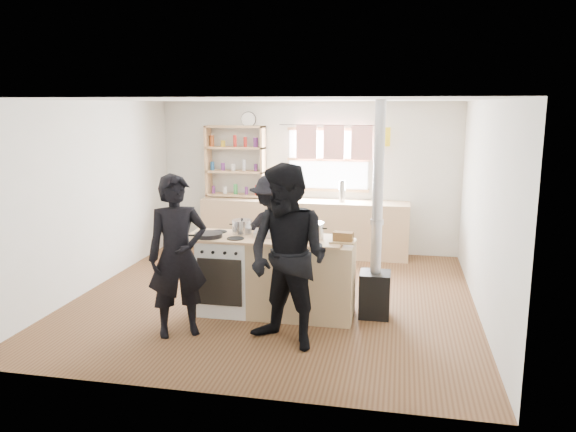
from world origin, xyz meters
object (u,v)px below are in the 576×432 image
object	(u,v)px
flue_heater	(376,263)
person_far	(272,234)
person_near_right	(288,257)
cooking_island	(276,276)
thermos	(342,192)
person_near_left	(178,256)
roast_tray	(268,233)
stockpot_stove	(242,227)
stockpot_counter	(312,230)
skillet_greens	(209,235)
bread_board	(343,238)

from	to	relation	value
flue_heater	person_far	bearing A→B (deg)	154.26
person_near_right	person_far	size ratio (longest dim) A/B	1.21
cooking_island	thermos	bearing A→B (deg)	80.33
person_near_right	thermos	bearing A→B (deg)	112.63
cooking_island	flue_heater	distance (m)	1.17
thermos	person_near_left	distance (m)	3.81
roast_tray	stockpot_stove	distance (m)	0.33
cooking_island	person_near_left	size ratio (longest dim) A/B	1.13
thermos	flue_heater	distance (m)	2.73
roast_tray	stockpot_counter	xyz separation A→B (m)	(0.52, -0.02, 0.06)
roast_tray	person_near_right	distance (m)	1.01
stockpot_stove	person_near_right	bearing A→B (deg)	-51.88
thermos	stockpot_stove	bearing A→B (deg)	-108.96
skillet_greens	stockpot_counter	bearing A→B (deg)	8.91
person_far	skillet_greens	bearing A→B (deg)	39.24
stockpot_stove	flue_heater	bearing A→B (deg)	1.55
thermos	cooking_island	size ratio (longest dim) A/B	0.17
skillet_greens	person_near_left	world-z (taller)	person_near_left
person_near_left	person_near_right	size ratio (longest dim) A/B	0.93
roast_tray	person_near_left	world-z (taller)	person_near_left
thermos	flue_heater	xyz separation A→B (m)	(0.67, -2.61, -0.42)
person_far	person_near_right	bearing A→B (deg)	86.76
bread_board	person_near_left	size ratio (longest dim) A/B	0.17
skillet_greens	flue_heater	xyz separation A→B (m)	(1.92, 0.29, -0.31)
stockpot_counter	person_near_right	distance (m)	0.91
roast_tray	stockpot_stove	world-z (taller)	stockpot_stove
stockpot_counter	flue_heater	bearing A→B (deg)	8.03
thermos	flue_heater	bearing A→B (deg)	-75.59
cooking_island	stockpot_counter	distance (m)	0.69
roast_tray	bread_board	xyz separation A→B (m)	(0.90, -0.15, 0.01)
person_near_left	thermos	bearing A→B (deg)	37.70
person_near_left	person_far	size ratio (longest dim) A/B	1.12
cooking_island	stockpot_stove	size ratio (longest dim) A/B	8.27
skillet_greens	stockpot_stove	size ratio (longest dim) A/B	1.66
roast_tray	person_far	distance (m)	0.79
skillet_greens	person_near_left	xyz separation A→B (m)	(-0.12, -0.65, -0.09)
bread_board	stockpot_counter	bearing A→B (deg)	159.97
skillet_greens	person_far	world-z (taller)	person_far
stockpot_stove	person_near_left	size ratio (longest dim) A/B	0.14
skillet_greens	flue_heater	world-z (taller)	flue_heater
cooking_island	roast_tray	xyz separation A→B (m)	(-0.11, 0.07, 0.50)
person_near_left	stockpot_stove	bearing A→B (deg)	31.91
thermos	roast_tray	distance (m)	2.76
cooking_island	stockpot_stove	distance (m)	0.71
skillet_greens	person_near_left	size ratio (longest dim) A/B	0.23
thermos	skillet_greens	size ratio (longest dim) A/B	0.83
skillet_greens	cooking_island	bearing A→B (deg)	9.70
thermos	cooking_island	world-z (taller)	thermos
stockpot_counter	thermos	bearing A→B (deg)	88.73
skillet_greens	roast_tray	xyz separation A→B (m)	(0.66, 0.20, 0.01)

